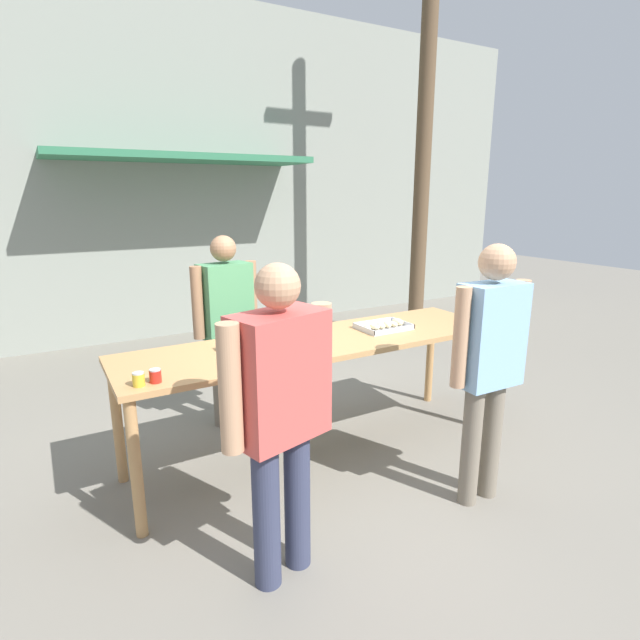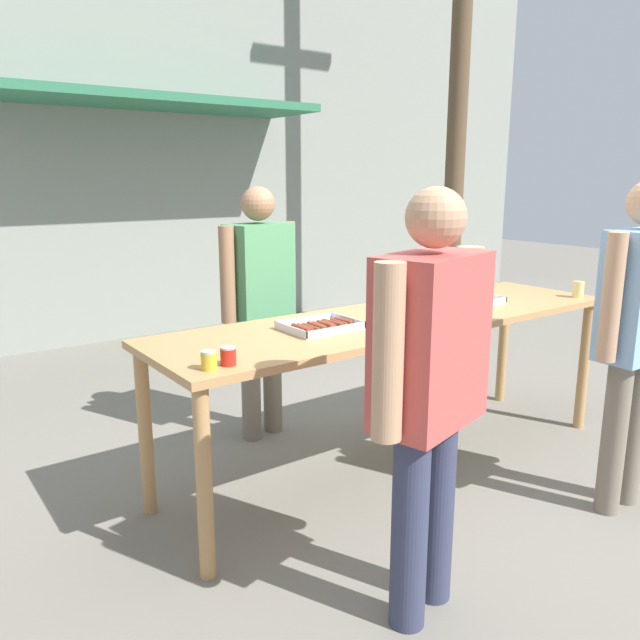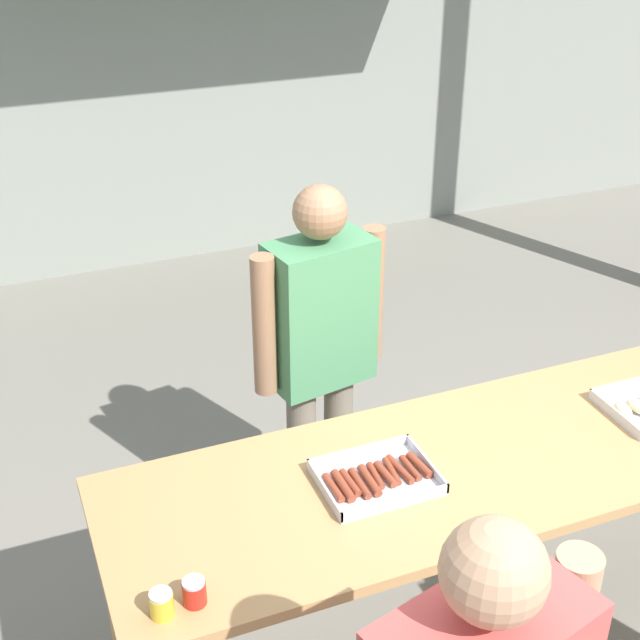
{
  "view_description": "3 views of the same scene",
  "coord_description": "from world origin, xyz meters",
  "px_view_note": "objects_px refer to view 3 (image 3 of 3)",
  "views": [
    {
      "loc": [
        -1.77,
        -3.08,
        1.98
      ],
      "look_at": [
        0.0,
        0.0,
        1.07
      ],
      "focal_mm": 28.0,
      "sensor_mm": 36.0,
      "label": 1
    },
    {
      "loc": [
        -2.43,
        -2.55,
        1.7
      ],
      "look_at": [
        -0.56,
        0.01,
        0.97
      ],
      "focal_mm": 35.0,
      "sensor_mm": 36.0,
      "label": 2
    },
    {
      "loc": [
        -1.59,
        -2.07,
        2.81
      ],
      "look_at": [
        -0.42,
        0.86,
        1.07
      ],
      "focal_mm": 50.0,
      "sensor_mm": 36.0,
      "label": 3
    }
  ],
  "objects_px": {
    "condiment_jar_ketchup": "(194,592)",
    "person_server_behind_table": "(320,340)",
    "condiment_jar_mustard": "(162,604)",
    "food_tray_sausages": "(376,478)"
  },
  "relations": [
    {
      "from": "condiment_jar_ketchup",
      "to": "person_server_behind_table",
      "type": "relative_size",
      "value": 0.05
    },
    {
      "from": "food_tray_sausages",
      "to": "condiment_jar_mustard",
      "type": "bearing_deg",
      "value": -159.25
    },
    {
      "from": "condiment_jar_mustard",
      "to": "person_server_behind_table",
      "type": "bearing_deg",
      "value": 51.03
    },
    {
      "from": "condiment_jar_ketchup",
      "to": "food_tray_sausages",
      "type": "bearing_deg",
      "value": 22.64
    },
    {
      "from": "condiment_jar_ketchup",
      "to": "person_server_behind_table",
      "type": "xyz_separation_m",
      "value": [
        0.83,
        1.13,
        0.02
      ]
    },
    {
      "from": "person_server_behind_table",
      "to": "condiment_jar_ketchup",
      "type": "bearing_deg",
      "value": -136.59
    },
    {
      "from": "food_tray_sausages",
      "to": "person_server_behind_table",
      "type": "relative_size",
      "value": 0.23
    },
    {
      "from": "person_server_behind_table",
      "to": "food_tray_sausages",
      "type": "bearing_deg",
      "value": -109.88
    },
    {
      "from": "condiment_jar_ketchup",
      "to": "person_server_behind_table",
      "type": "height_order",
      "value": "person_server_behind_table"
    },
    {
      "from": "condiment_jar_mustard",
      "to": "condiment_jar_ketchup",
      "type": "distance_m",
      "value": 0.09
    }
  ]
}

